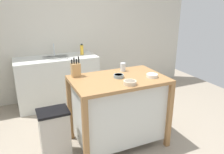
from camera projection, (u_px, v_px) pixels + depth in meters
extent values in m
plane|color=gray|center=(109.00, 151.00, 2.87)|extent=(6.34, 6.34, 0.00)
cube|color=beige|center=(66.00, 31.00, 4.20)|extent=(5.34, 0.10, 2.60)
cube|color=#9E7042|center=(119.00, 79.00, 2.76)|extent=(1.17, 0.75, 0.04)
cube|color=silver|center=(118.00, 109.00, 2.89)|extent=(1.07, 0.65, 0.79)
cube|color=#9E7042|center=(86.00, 137.00, 2.40)|extent=(0.06, 0.06, 0.89)
cube|color=#9E7042|center=(169.00, 116.00, 2.83)|extent=(0.06, 0.06, 0.89)
cube|color=#9E7042|center=(70.00, 110.00, 2.99)|extent=(0.06, 0.06, 0.89)
cube|color=#9E7042|center=(141.00, 96.00, 3.42)|extent=(0.06, 0.06, 0.89)
cube|color=tan|center=(76.00, 70.00, 2.78)|extent=(0.11, 0.09, 0.17)
cylinder|color=black|center=(72.00, 62.00, 2.73)|extent=(0.02, 0.02, 0.06)
cylinder|color=black|center=(74.00, 61.00, 2.73)|extent=(0.02, 0.02, 0.08)
cylinder|color=black|center=(76.00, 61.00, 2.75)|extent=(0.02, 0.02, 0.06)
cylinder|color=black|center=(79.00, 60.00, 2.76)|extent=(0.02, 0.02, 0.08)
cylinder|color=silver|center=(152.00, 76.00, 2.78)|extent=(0.14, 0.14, 0.04)
cylinder|color=gray|center=(152.00, 74.00, 2.77)|extent=(0.11, 0.11, 0.01)
cylinder|color=beige|center=(130.00, 83.00, 2.53)|extent=(0.15, 0.15, 0.05)
cylinder|color=gray|center=(130.00, 81.00, 2.52)|extent=(0.12, 0.12, 0.01)
cylinder|color=gray|center=(119.00, 76.00, 2.76)|extent=(0.13, 0.13, 0.04)
cylinder|color=#49555B|center=(119.00, 75.00, 2.75)|extent=(0.10, 0.10, 0.01)
cylinder|color=silver|center=(123.00, 67.00, 3.01)|extent=(0.07, 0.07, 0.11)
cube|color=#B7B2A8|center=(55.00, 135.00, 2.67)|extent=(0.34, 0.26, 0.60)
cube|color=black|center=(53.00, 112.00, 2.57)|extent=(0.36, 0.28, 0.03)
cube|color=silver|center=(58.00, 81.00, 4.07)|extent=(1.43, 0.60, 0.88)
cube|color=silver|center=(56.00, 58.00, 3.91)|extent=(0.44, 0.36, 0.03)
cylinder|color=#B7BCC1|center=(54.00, 50.00, 4.01)|extent=(0.02, 0.02, 0.22)
cylinder|color=yellow|center=(82.00, 50.00, 4.10)|extent=(0.06, 0.06, 0.18)
cylinder|color=black|center=(82.00, 45.00, 4.07)|extent=(0.04, 0.04, 0.02)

